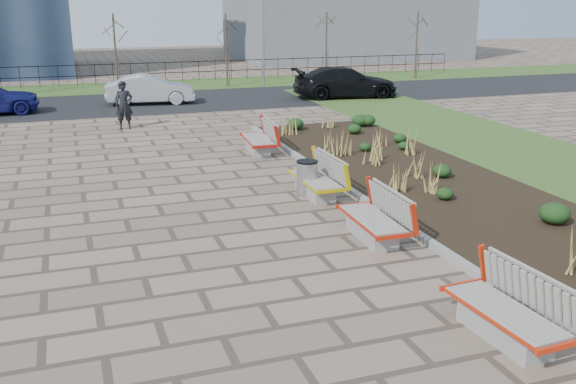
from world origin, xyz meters
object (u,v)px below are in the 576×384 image
object	(u,v)px
bench_c	(315,177)
bench_d	(258,137)
bench_a	(506,308)
car_black	(345,82)
pedestrian	(124,105)
litter_bin	(307,179)
lamp_east	(263,31)
bench_b	(372,216)
car_silver	(150,89)

from	to	relation	value
bench_c	bench_d	size ratio (longest dim) A/B	1.00
bench_a	car_black	bearing A→B (deg)	67.98
bench_c	car_black	world-z (taller)	car_black
car_black	pedestrian	bearing A→B (deg)	120.03
litter_bin	lamp_east	world-z (taller)	lamp_east
bench_b	car_black	world-z (taller)	car_black
bench_b	litter_bin	distance (m)	3.32
bench_c	pedestrian	bearing A→B (deg)	109.05
bench_b	litter_bin	bearing A→B (deg)	94.89
bench_a	car_black	size ratio (longest dim) A/B	0.40
bench_b	car_silver	distance (m)	19.56
bench_c	bench_d	world-z (taller)	same
litter_bin	car_silver	world-z (taller)	car_silver
bench_b	car_black	bearing A→B (deg)	69.66
bench_c	litter_bin	size ratio (longest dim) A/B	2.40
pedestrian	lamp_east	bearing A→B (deg)	52.11
car_silver	bench_c	bearing A→B (deg)	-165.50
bench_c	car_silver	bearing A→B (deg)	96.73
litter_bin	pedestrian	size ratio (longest dim) A/B	0.48
litter_bin	car_silver	distance (m)	16.25
litter_bin	pedestrian	xyz separation A→B (m)	(-3.47, 10.41, 0.47)
bench_a	litter_bin	size ratio (longest dim) A/B	2.40
litter_bin	bench_b	bearing A→B (deg)	-87.18
bench_a	pedestrian	xyz separation A→B (m)	(-3.63, 18.03, 0.40)
bench_b	lamp_east	world-z (taller)	lamp_east
bench_d	pedestrian	size ratio (longest dim) A/B	1.16
bench_b	car_black	xyz separation A→B (m)	(7.56, 18.34, 0.28)
car_silver	bench_d	bearing A→B (deg)	-162.54
litter_bin	pedestrian	world-z (taller)	pedestrian
bench_c	lamp_east	xyz separation A→B (m)	(5.00, 20.73, 2.54)
bench_b	pedestrian	size ratio (longest dim) A/B	1.16
litter_bin	car_black	world-z (taller)	car_black
bench_d	litter_bin	bearing A→B (deg)	-87.41
bench_d	lamp_east	world-z (taller)	lamp_east
bench_d	car_black	distance (m)	12.62
pedestrian	lamp_east	xyz separation A→B (m)	(8.63, 10.19, 2.14)
lamp_east	bench_c	bearing A→B (deg)	-103.56
car_black	lamp_east	world-z (taller)	lamp_east
litter_bin	car_black	distance (m)	16.89
car_silver	car_black	xyz separation A→B (m)	(9.47, -1.13, 0.08)
bench_b	car_black	distance (m)	19.83
litter_bin	pedestrian	bearing A→B (deg)	108.43
bench_a	bench_b	distance (m)	4.30
lamp_east	bench_b	bearing A→B (deg)	-101.81
bench_b	pedestrian	xyz separation A→B (m)	(-3.63, 13.73, 0.40)
bench_c	car_black	bearing A→B (deg)	63.52
pedestrian	bench_b	bearing A→B (deg)	-72.78
bench_c	pedestrian	world-z (taller)	pedestrian
bench_b	bench_c	world-z (taller)	same
pedestrian	car_black	bearing A→B (deg)	24.75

